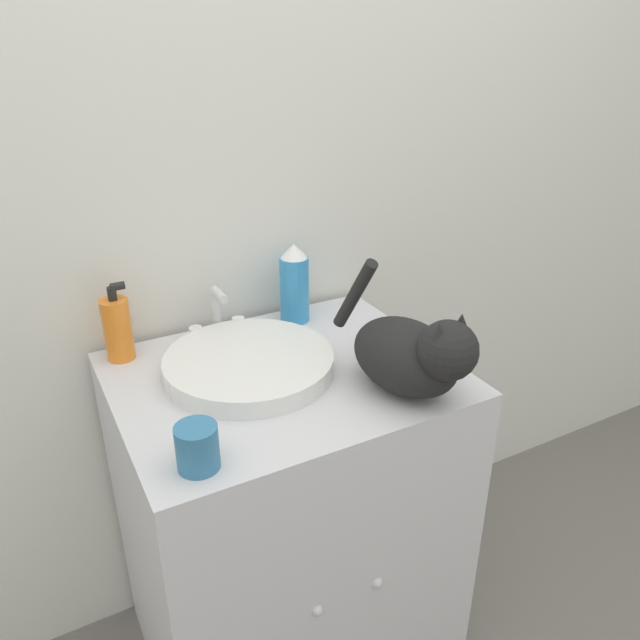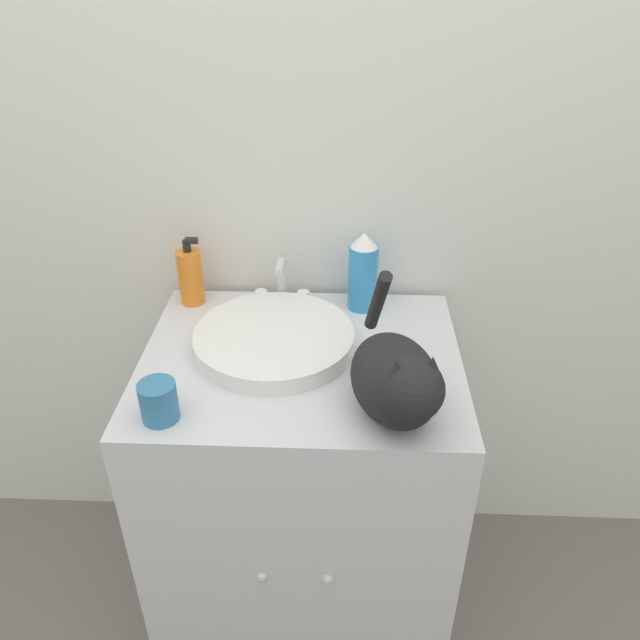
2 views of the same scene
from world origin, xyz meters
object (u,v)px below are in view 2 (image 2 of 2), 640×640
object	(u,v)px
spray_bottle	(363,272)
cat	(397,379)
cup	(159,401)
soap_bottle	(191,276)

from	to	relation	value
spray_bottle	cat	bearing A→B (deg)	-82.05
spray_bottle	cup	xyz separation A→B (m)	(-0.41, -0.45, -0.06)
cup	spray_bottle	bearing A→B (deg)	47.92
cat	spray_bottle	size ratio (longest dim) A/B	1.89
cat	spray_bottle	bearing A→B (deg)	176.49
cat	soap_bottle	distance (m)	0.66
cat	soap_bottle	world-z (taller)	cat
soap_bottle	spray_bottle	world-z (taller)	spray_bottle
cat	cup	world-z (taller)	cat
cat	soap_bottle	size ratio (longest dim) A/B	2.12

